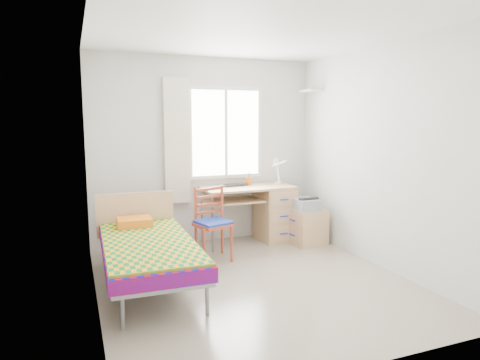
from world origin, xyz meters
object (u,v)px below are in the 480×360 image
(bed, at_px, (147,246))
(printer, at_px, (305,204))
(desk, at_px, (270,210))
(chair, at_px, (213,218))
(cabinet, at_px, (307,227))

(bed, height_order, printer, bed)
(desk, distance_m, chair, 1.13)
(printer, bearing_deg, bed, -164.31)
(desk, bearing_deg, cabinet, -43.48)
(desk, height_order, cabinet, desk)
(desk, bearing_deg, chair, -155.72)
(printer, bearing_deg, cabinet, 5.90)
(chair, distance_m, printer, 1.39)
(desk, xyz_separation_m, printer, (0.36, -0.38, 0.14))
(cabinet, distance_m, printer, 0.33)
(bed, xyz_separation_m, chair, (0.91, 0.58, 0.10))
(chair, xyz_separation_m, cabinet, (1.43, 0.11, -0.26))
(bed, xyz_separation_m, cabinet, (2.34, 0.68, -0.16))
(bed, height_order, cabinet, bed)
(bed, height_order, desk, bed)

